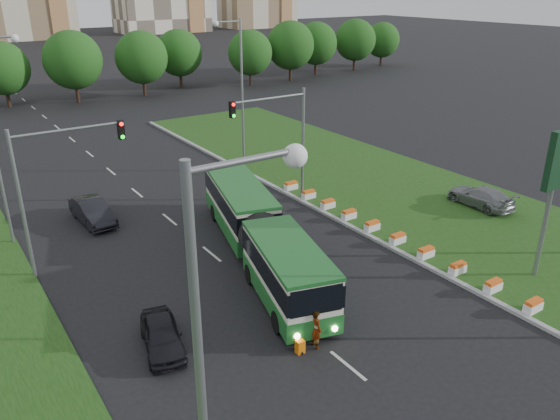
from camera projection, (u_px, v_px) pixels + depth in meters
ground at (316, 283)px, 28.47m from camera, size 360.00×360.00×0.00m
grass_median at (388, 188)px, 41.28m from camera, size 14.00×60.00×0.15m
median_kerb at (315, 208)px, 37.68m from camera, size 0.30×60.00×0.18m
lane_markings at (128, 185)px, 42.19m from camera, size 0.20×100.00×0.01m
flower_planters at (385, 232)px, 33.22m from camera, size 1.10×20.30×0.60m
traffic_mast_median at (284, 130)px, 36.51m from camera, size 5.76×0.32×8.00m
traffic_mast_left at (51, 176)px, 27.90m from camera, size 5.76×0.32×8.00m
street_lamps at (175, 138)px, 32.23m from camera, size 36.00×60.00×12.00m
tree_line at (128, 62)px, 73.90m from camera, size 120.00×8.00×9.00m
articulated_bus at (256, 234)px, 30.09m from camera, size 2.62×16.78×2.76m
car_left_near at (162, 335)px, 23.14m from camera, size 2.42×4.14×1.32m
car_left_far at (92, 211)px, 35.36m from camera, size 1.92×4.83×1.56m
car_median at (480, 196)px, 37.61m from camera, size 2.06×4.86×1.40m
pedestrian at (316, 329)px, 23.16m from camera, size 0.48×0.69×1.81m
shopping_trolley at (300, 347)px, 23.00m from camera, size 0.35×0.37×0.61m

